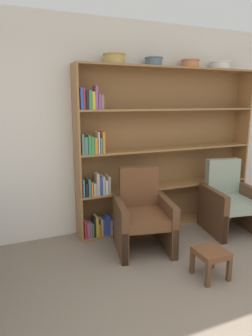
{
  "coord_description": "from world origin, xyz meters",
  "views": [
    {
      "loc": [
        -1.63,
        -1.18,
        1.75
      ],
      "look_at": [
        -0.26,
        2.09,
        0.95
      ],
      "focal_mm": 32.0,
      "sensor_mm": 36.0,
      "label": 1
    }
  ],
  "objects_px": {
    "bowl_cream": "(154,61)",
    "armchair_leather": "(142,215)",
    "bowl_copper": "(220,65)",
    "armchair_cushioned": "(229,201)",
    "bowl_slate": "(114,58)",
    "bookshelf": "(155,153)",
    "footstool": "(211,256)",
    "bowl_sage": "(190,63)"
  },
  "relations": [
    {
      "from": "bowl_cream",
      "to": "armchair_leather",
      "type": "xyz_separation_m",
      "value": [
        -0.39,
        -0.53,
        -1.83
      ]
    },
    {
      "from": "bowl_copper",
      "to": "armchair_leather",
      "type": "height_order",
      "value": "bowl_copper"
    },
    {
      "from": "armchair_cushioned",
      "to": "bowl_slate",
      "type": "bearing_deg",
      "value": -10.08
    },
    {
      "from": "bookshelf",
      "to": "footstool",
      "type": "bearing_deg",
      "value": -94.34
    },
    {
      "from": "bowl_slate",
      "to": "armchair_leather",
      "type": "xyz_separation_m",
      "value": [
        0.15,
        -0.53,
        -1.84
      ]
    },
    {
      "from": "bowl_slate",
      "to": "bowl_sage",
      "type": "distance_m",
      "value": 1.09
    },
    {
      "from": "bookshelf",
      "to": "bowl_sage",
      "type": "bearing_deg",
      "value": -3.83
    },
    {
      "from": "bowl_slate",
      "to": "armchair_leather",
      "type": "distance_m",
      "value": 1.92
    },
    {
      "from": "bookshelf",
      "to": "bowl_slate",
      "type": "height_order",
      "value": "bowl_slate"
    },
    {
      "from": "bookshelf",
      "to": "bowl_copper",
      "type": "distance_m",
      "value": 1.54
    },
    {
      "from": "bowl_sage",
      "to": "bowl_copper",
      "type": "xyz_separation_m",
      "value": [
        0.5,
        -0.0,
        -0.0
      ]
    },
    {
      "from": "bowl_cream",
      "to": "footstool",
      "type": "bearing_deg",
      "value": -91.55
    },
    {
      "from": "bowl_copper",
      "to": "bowl_cream",
      "type": "bearing_deg",
      "value": 180.0
    },
    {
      "from": "bowl_slate",
      "to": "bowl_cream",
      "type": "distance_m",
      "value": 0.54
    },
    {
      "from": "armchair_cushioned",
      "to": "footstool",
      "type": "xyz_separation_m",
      "value": [
        -0.96,
        -0.85,
        -0.18
      ]
    },
    {
      "from": "armchair_cushioned",
      "to": "bowl_sage",
      "type": "bearing_deg",
      "value": -45.04
    },
    {
      "from": "bowl_sage",
      "to": "armchair_leather",
      "type": "xyz_separation_m",
      "value": [
        -0.94,
        -0.53,
        -1.83
      ]
    },
    {
      "from": "bowl_cream",
      "to": "armchair_leather",
      "type": "height_order",
      "value": "bowl_cream"
    },
    {
      "from": "bowl_cream",
      "to": "bowl_slate",
      "type": "bearing_deg",
      "value": -180.0
    },
    {
      "from": "bowl_copper",
      "to": "footstool",
      "type": "distance_m",
      "value": 2.67
    },
    {
      "from": "bookshelf",
      "to": "armchair_cushioned",
      "type": "bearing_deg",
      "value": -33.43
    },
    {
      "from": "bowl_copper",
      "to": "footstool",
      "type": "relative_size",
      "value": 0.95
    },
    {
      "from": "bowl_slate",
      "to": "bowl_sage",
      "type": "height_order",
      "value": "bowl_slate"
    },
    {
      "from": "bowl_sage",
      "to": "bookshelf",
      "type": "bearing_deg",
      "value": 176.17
    },
    {
      "from": "bowl_slate",
      "to": "armchair_cushioned",
      "type": "relative_size",
      "value": 0.29
    },
    {
      "from": "armchair_leather",
      "to": "armchair_cushioned",
      "type": "xyz_separation_m",
      "value": [
        1.32,
        0.0,
        0.0
      ]
    },
    {
      "from": "bowl_cream",
      "to": "armchair_cushioned",
      "type": "relative_size",
      "value": 0.25
    },
    {
      "from": "bowl_cream",
      "to": "armchair_leather",
      "type": "distance_m",
      "value": 1.95
    },
    {
      "from": "bowl_slate",
      "to": "footstool",
      "type": "distance_m",
      "value": 2.49
    },
    {
      "from": "bookshelf",
      "to": "footstool",
      "type": "xyz_separation_m",
      "value": [
        -0.11,
        -1.41,
        -0.82
      ]
    },
    {
      "from": "bowl_cream",
      "to": "bowl_copper",
      "type": "height_order",
      "value": "bowl_cream"
    },
    {
      "from": "bowl_cream",
      "to": "footstool",
      "type": "height_order",
      "value": "bowl_cream"
    },
    {
      "from": "bowl_cream",
      "to": "bowl_sage",
      "type": "bearing_deg",
      "value": 0.0
    },
    {
      "from": "bowl_sage",
      "to": "armchair_cushioned",
      "type": "xyz_separation_m",
      "value": [
        0.37,
        -0.53,
        -1.83
      ]
    },
    {
      "from": "bowl_sage",
      "to": "footstool",
      "type": "bearing_deg",
      "value": -113.1
    },
    {
      "from": "bowl_cream",
      "to": "armchair_cushioned",
      "type": "bearing_deg",
      "value": -29.91
    },
    {
      "from": "armchair_leather",
      "to": "footstool",
      "type": "relative_size",
      "value": 3.23
    },
    {
      "from": "bowl_slate",
      "to": "armchair_leather",
      "type": "bearing_deg",
      "value": -74.66
    },
    {
      "from": "armchair_leather",
      "to": "footstool",
      "type": "height_order",
      "value": "armchair_leather"
    },
    {
      "from": "bookshelf",
      "to": "bowl_sage",
      "type": "xyz_separation_m",
      "value": [
        0.48,
        -0.03,
        1.19
      ]
    },
    {
      "from": "bowl_cream",
      "to": "bowl_copper",
      "type": "bearing_deg",
      "value": -0.0
    },
    {
      "from": "bowl_sage",
      "to": "bowl_copper",
      "type": "distance_m",
      "value": 0.5
    }
  ]
}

